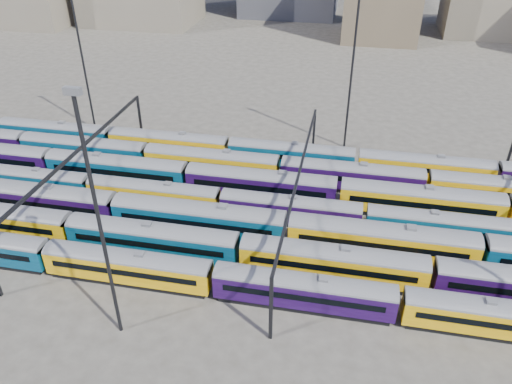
% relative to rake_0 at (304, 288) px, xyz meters
% --- Properties ---
extents(ground, '(500.00, 500.00, 0.00)m').
position_rel_rake_0_xyz_m(ground, '(-12.61, 15.00, -2.52)').
color(ground, '#3D3933').
rests_on(ground, ground).
extents(rake_0, '(136.72, 2.86, 4.80)m').
position_rel_rake_0_xyz_m(rake_0, '(0.00, 0.00, 0.00)').
color(rake_0, black).
rests_on(rake_0, ground).
extents(rake_1, '(105.95, 3.10, 5.23)m').
position_rel_rake_0_xyz_m(rake_1, '(2.64, 5.00, 0.22)').
color(rake_1, black).
rests_on(rake_1, ground).
extents(rake_2, '(156.98, 3.28, 5.53)m').
position_rel_rake_0_xyz_m(rake_2, '(-14.49, 10.00, 0.38)').
color(rake_2, black).
rests_on(rake_2, ground).
extents(rake_3, '(113.32, 2.77, 4.64)m').
position_rel_rake_0_xyz_m(rake_3, '(-13.02, 15.00, -0.08)').
color(rake_3, black).
rests_on(rake_3, ground).
extents(rake_4, '(129.53, 3.16, 5.32)m').
position_rel_rake_0_xyz_m(rake_4, '(2.39, 20.00, 0.27)').
color(rake_4, black).
rests_on(rake_4, ground).
extents(rake_5, '(125.37, 3.06, 5.15)m').
position_rel_rake_0_xyz_m(rake_5, '(-27.52, 25.00, 0.18)').
color(rake_5, black).
rests_on(rake_5, ground).
extents(rake_6, '(100.40, 2.94, 4.95)m').
position_rel_rake_0_xyz_m(rake_6, '(-5.55, 30.00, 0.08)').
color(rake_6, black).
rests_on(rake_6, ground).
extents(gantry_1, '(0.35, 40.35, 8.03)m').
position_rel_rake_0_xyz_m(gantry_1, '(-32.61, 15.00, 4.27)').
color(gantry_1, black).
rests_on(gantry_1, ground).
extents(gantry_2, '(0.35, 40.35, 8.03)m').
position_rel_rake_0_xyz_m(gantry_2, '(-2.61, 15.00, 4.27)').
color(gantry_2, black).
rests_on(gantry_2, ground).
extents(mast_1, '(1.40, 0.50, 25.60)m').
position_rel_rake_0_xyz_m(mast_1, '(-42.61, 37.00, 11.45)').
color(mast_1, black).
rests_on(mast_1, ground).
extents(mast_2, '(1.40, 0.50, 25.60)m').
position_rel_rake_0_xyz_m(mast_2, '(-17.61, -7.00, 11.45)').
color(mast_2, black).
rests_on(mast_2, ground).
extents(mast_3, '(1.40, 0.50, 25.60)m').
position_rel_rake_0_xyz_m(mast_3, '(2.39, 39.00, 11.45)').
color(mast_3, black).
rests_on(mast_3, ground).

